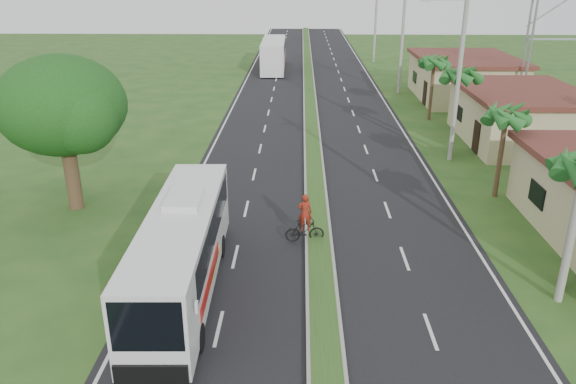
{
  "coord_description": "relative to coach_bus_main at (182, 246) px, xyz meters",
  "views": [
    {
      "loc": [
        -0.84,
        -15.54,
        11.12
      ],
      "look_at": [
        -1.37,
        7.81,
        1.8
      ],
      "focal_mm": 35.0,
      "sensor_mm": 36.0,
      "label": 1
    }
  ],
  "objects": [
    {
      "name": "lane_edge_left",
      "position": [
        -1.66,
        17.74,
        -1.89
      ],
      "size": [
        0.12,
        160.0,
        0.01
      ],
      "primitive_type": "cube",
      "color": "silver",
      "rests_on": "ground"
    },
    {
      "name": "coach_bus_main",
      "position": [
        0.0,
        0.0,
        0.0
      ],
      "size": [
        2.48,
        10.68,
        3.44
      ],
      "rotation": [
        0.0,
        0.0,
        0.02
      ],
      "color": "silver",
      "rests_on": "ground"
    },
    {
      "name": "shop_mid",
      "position": [
        19.04,
        19.74,
        -0.03
      ],
      "size": [
        7.6,
        10.6,
        3.67
      ],
      "color": "tan",
      "rests_on": "ground"
    },
    {
      "name": "utility_pole_d",
      "position": [
        13.54,
        55.74,
        3.53
      ],
      "size": [
        1.6,
        0.28,
        10.5
      ],
      "color": "gray",
      "rests_on": "ground"
    },
    {
      "name": "median_strip",
      "position": [
        5.04,
        17.74,
        -1.79
      ],
      "size": [
        1.2,
        160.0,
        0.18
      ],
      "color": "gray",
      "rests_on": "ground"
    },
    {
      "name": "shade_tree",
      "position": [
        -7.08,
        7.76,
        3.14
      ],
      "size": [
        6.3,
        6.0,
        7.54
      ],
      "color": "#473321",
      "rests_on": "ground"
    },
    {
      "name": "road_asphalt",
      "position": [
        5.04,
        17.74,
        -1.88
      ],
      "size": [
        14.0,
        160.0,
        0.02
      ],
      "primitive_type": "cube",
      "color": "black",
      "rests_on": "ground"
    },
    {
      "name": "ground",
      "position": [
        5.04,
        -2.26,
        -1.89
      ],
      "size": [
        180.0,
        180.0,
        0.0
      ],
      "primitive_type": "plane",
      "color": "#234C1C",
      "rests_on": "ground"
    },
    {
      "name": "palm_verge_b",
      "position": [
        14.44,
        9.74,
        2.47
      ],
      "size": [
        2.4,
        2.4,
        5.05
      ],
      "color": "#473321",
      "rests_on": "ground"
    },
    {
      "name": "coach_bus_far",
      "position": [
        0.99,
        48.99,
        0.06
      ],
      "size": [
        2.73,
        11.84,
        3.44
      ],
      "rotation": [
        0.0,
        0.0,
        0.01
      ],
      "color": "white",
      "rests_on": "ground"
    },
    {
      "name": "motorcyclist",
      "position": [
        4.42,
        4.22,
        -1.09
      ],
      "size": [
        1.73,
        0.62,
        2.23
      ],
      "rotation": [
        0.0,
        0.0,
        0.08
      ],
      "color": "black",
      "rests_on": "ground"
    },
    {
      "name": "palm_verge_c",
      "position": [
        13.84,
        16.74,
        3.23
      ],
      "size": [
        2.4,
        2.4,
        5.85
      ],
      "color": "#473321",
      "rests_on": "ground"
    },
    {
      "name": "lane_edge_right",
      "position": [
        11.74,
        17.74,
        -1.89
      ],
      "size": [
        0.12,
        160.0,
        0.01
      ],
      "primitive_type": "cube",
      "color": "silver",
      "rests_on": "ground"
    },
    {
      "name": "shop_far",
      "position": [
        19.04,
        33.74,
        0.04
      ],
      "size": [
        8.6,
        11.6,
        3.82
      ],
      "color": "tan",
      "rests_on": "ground"
    },
    {
      "name": "utility_pole_b",
      "position": [
        13.51,
        15.74,
        4.37
      ],
      "size": [
        3.2,
        0.28,
        12.0
      ],
      "color": "gray",
      "rests_on": "ground"
    },
    {
      "name": "palm_verge_d",
      "position": [
        14.34,
        25.74,
        2.66
      ],
      "size": [
        2.4,
        2.4,
        5.25
      ],
      "color": "#473321",
      "rests_on": "ground"
    },
    {
      "name": "utility_pole_c",
      "position": [
        13.54,
        35.74,
        3.78
      ],
      "size": [
        1.6,
        0.28,
        11.0
      ],
      "color": "gray",
      "rests_on": "ground"
    }
  ]
}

